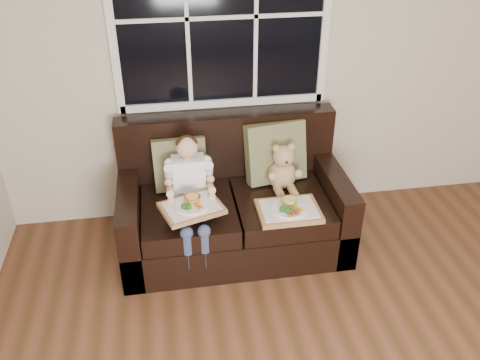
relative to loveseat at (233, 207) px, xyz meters
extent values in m
cube|color=beige|center=(0.48, 0.48, 1.04)|extent=(4.50, 0.02, 2.70)
cube|color=black|center=(0.00, 0.47, 1.34)|extent=(1.50, 0.02, 1.25)
cube|color=silver|center=(0.00, 0.45, 0.69)|extent=(1.58, 0.04, 0.06)
cube|color=silver|center=(-0.78, 0.45, 1.34)|extent=(0.06, 0.04, 1.37)
cube|color=silver|center=(0.78, 0.45, 1.34)|extent=(0.06, 0.04, 1.37)
cube|color=silver|center=(0.00, 0.45, 1.34)|extent=(1.50, 0.03, 0.03)
cube|color=black|center=(0.00, -0.07, -0.16)|extent=(1.70, 0.90, 0.30)
cube|color=black|center=(-0.77, -0.07, -0.01)|extent=(0.15, 0.90, 0.60)
cube|color=black|center=(0.78, -0.07, -0.01)|extent=(0.15, 0.90, 0.60)
cube|color=black|center=(0.00, 0.31, 0.32)|extent=(1.70, 0.18, 0.66)
cube|color=black|center=(-0.35, -0.15, 0.07)|extent=(0.68, 0.72, 0.15)
cube|color=black|center=(0.35, -0.15, 0.07)|extent=(0.68, 0.72, 0.15)
cube|color=#686D43|center=(-0.38, 0.15, 0.34)|extent=(0.41, 0.20, 0.41)
cube|color=#686D43|center=(0.36, 0.15, 0.38)|extent=(0.50, 0.29, 0.48)
cube|color=white|center=(-0.32, -0.02, 0.31)|extent=(0.24, 0.15, 0.33)
sphere|color=#DBAA86|center=(-0.32, -0.03, 0.57)|extent=(0.16, 0.16, 0.16)
ellipsoid|color=#352011|center=(-0.32, -0.01, 0.59)|extent=(0.16, 0.16, 0.11)
cylinder|color=#343D5B|center=(-0.38, -0.20, 0.18)|extent=(0.09, 0.29, 0.09)
cylinder|color=#343D5B|center=(-0.27, -0.20, 0.18)|extent=(0.09, 0.29, 0.09)
cylinder|color=#343D5B|center=(-0.38, -0.48, 0.00)|extent=(0.08, 0.08, 0.27)
cylinder|color=#343D5B|center=(-0.27, -0.48, 0.00)|extent=(0.08, 0.08, 0.27)
cylinder|color=#DBAA86|center=(-0.47, -0.13, 0.35)|extent=(0.06, 0.29, 0.23)
cylinder|color=#DBAA86|center=(-0.18, -0.13, 0.35)|extent=(0.06, 0.29, 0.23)
ellipsoid|color=tan|center=(0.39, 0.02, 0.24)|extent=(0.23, 0.19, 0.23)
sphere|color=tan|center=(0.39, 0.01, 0.42)|extent=(0.17, 0.17, 0.16)
sphere|color=tan|center=(0.33, 0.01, 0.48)|extent=(0.06, 0.06, 0.06)
sphere|color=tan|center=(0.45, 0.01, 0.48)|extent=(0.06, 0.06, 0.06)
sphere|color=tan|center=(0.39, -0.05, 0.40)|extent=(0.06, 0.06, 0.06)
sphere|color=#311F15|center=(0.39, -0.08, 0.41)|extent=(0.03, 0.03, 0.03)
cylinder|color=tan|center=(0.34, -0.10, 0.17)|extent=(0.07, 0.13, 0.06)
cylinder|color=tan|center=(0.44, -0.10, 0.17)|extent=(0.07, 0.13, 0.06)
cube|color=#AD7F4E|center=(-0.33, -0.33, 0.25)|extent=(0.48, 0.42, 0.03)
cube|color=silver|center=(-0.33, -0.33, 0.27)|extent=(0.42, 0.36, 0.01)
cylinder|color=white|center=(-0.33, -0.34, 0.28)|extent=(0.23, 0.23, 0.01)
imported|color=orange|center=(-0.32, -0.29, 0.31)|extent=(0.15, 0.15, 0.04)
cylinder|color=#F3D584|center=(-0.32, -0.29, 0.31)|extent=(0.09, 0.09, 0.02)
ellipsoid|color=#24641F|center=(-0.39, -0.37, 0.31)|extent=(0.04, 0.04, 0.04)
ellipsoid|color=#24641F|center=(-0.36, -0.39, 0.31)|extent=(0.04, 0.04, 0.04)
cylinder|color=orange|center=(-0.29, -0.38, 0.30)|extent=(0.04, 0.06, 0.02)
cube|color=#AD7F4E|center=(0.35, -0.34, 0.16)|extent=(0.44, 0.34, 0.04)
cube|color=silver|center=(0.35, -0.34, 0.18)|extent=(0.39, 0.29, 0.01)
cylinder|color=white|center=(0.35, -0.35, 0.19)|extent=(0.25, 0.25, 0.02)
imported|color=yellow|center=(0.37, -0.30, 0.21)|extent=(0.11, 0.11, 0.03)
cylinder|color=#F3D584|center=(0.37, -0.30, 0.22)|extent=(0.10, 0.10, 0.02)
ellipsoid|color=#24641F|center=(0.30, -0.39, 0.22)|extent=(0.05, 0.05, 0.04)
ellipsoid|color=#24641F|center=(0.33, -0.41, 0.22)|extent=(0.05, 0.05, 0.04)
cylinder|color=orange|center=(0.40, -0.40, 0.21)|extent=(0.05, 0.07, 0.02)
cylinder|color=brown|center=(0.35, -0.42, 0.21)|extent=(0.03, 0.09, 0.02)
camera|label=1|loc=(-0.47, -3.22, 2.25)|focal=38.00mm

